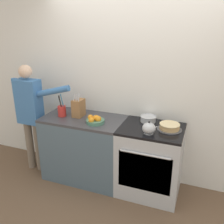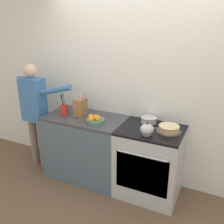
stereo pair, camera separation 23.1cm
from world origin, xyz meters
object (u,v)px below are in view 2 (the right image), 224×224
at_px(utensil_crock, 64,109).
at_px(person_baker, 35,108).
at_px(knife_block, 80,107).
at_px(stove_range, 149,162).
at_px(mixing_bowl, 149,120).
at_px(fruit_bowl, 95,120).
at_px(layer_cake, 169,129).
at_px(tea_kettle, 147,129).

bearing_deg(utensil_crock, person_baker, -175.67).
bearing_deg(utensil_crock, knife_block, 20.18).
bearing_deg(stove_range, mixing_bowl, 116.18).
bearing_deg(fruit_bowl, knife_block, 154.79).
distance_m(stove_range, utensil_crock, 1.35).
bearing_deg(mixing_bowl, layer_cake, -27.99).
height_order(layer_cake, utensil_crock, utensil_crock).
relative_size(tea_kettle, utensil_crock, 0.58).
height_order(knife_block, person_baker, person_baker).
distance_m(layer_cake, knife_block, 1.23).
bearing_deg(fruit_bowl, person_baker, 178.33).
height_order(tea_kettle, utensil_crock, utensil_crock).
bearing_deg(fruit_bowl, mixing_bowl, 25.27).
relative_size(tea_kettle, mixing_bowl, 0.90).
height_order(mixing_bowl, knife_block, knife_block).
relative_size(layer_cake, utensil_crock, 0.91).
xyz_separation_m(stove_range, utensil_crock, (-1.23, -0.04, 0.53)).
height_order(mixing_bowl, utensil_crock, utensil_crock).
bearing_deg(mixing_bowl, knife_block, -171.05).
bearing_deg(knife_block, layer_cake, -0.51).
bearing_deg(person_baker, stove_range, 13.11).
bearing_deg(stove_range, person_baker, -177.38).
relative_size(stove_range, utensil_crock, 2.81).
height_order(stove_range, fruit_bowl, fruit_bowl).
distance_m(mixing_bowl, knife_block, 0.94).
relative_size(layer_cake, person_baker, 0.19).
height_order(utensil_crock, person_baker, person_baker).
xyz_separation_m(tea_kettle, utensil_crock, (-1.23, 0.12, 0.01)).
bearing_deg(mixing_bowl, stove_range, -63.82).
relative_size(tea_kettle, fruit_bowl, 0.81).
xyz_separation_m(layer_cake, fruit_bowl, (-0.92, -0.14, 0.01)).
height_order(stove_range, mixing_bowl, mixing_bowl).
relative_size(layer_cake, fruit_bowl, 1.27).
distance_m(knife_block, utensil_crock, 0.23).
relative_size(stove_range, tea_kettle, 4.85).
bearing_deg(knife_block, mixing_bowl, 8.95).
xyz_separation_m(layer_cake, mixing_bowl, (-0.30, 0.16, 0.00)).
height_order(stove_range, tea_kettle, tea_kettle).
xyz_separation_m(stove_range, person_baker, (-1.73, -0.08, 0.49)).
height_order(stove_range, layer_cake, layer_cake).
distance_m(mixing_bowl, fruit_bowl, 0.68).
relative_size(stove_range, layer_cake, 3.09).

